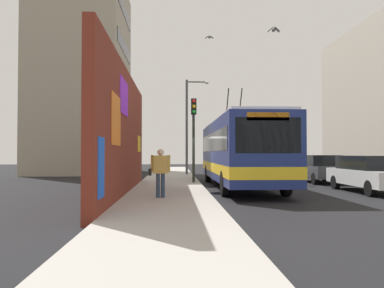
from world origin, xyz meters
name	(u,v)px	position (x,y,z in m)	size (l,w,h in m)	color
ground_plane	(201,186)	(0.00, 0.00, 0.00)	(80.00, 80.00, 0.00)	black
sidewalk_slab	(170,185)	(0.00, 1.60, 0.07)	(48.00, 3.20, 0.15)	#ADA8A0
graffiti_wall	(124,133)	(-4.49, 3.35, 2.47)	(13.05, 0.32, 4.94)	maroon
building_far_left	(83,77)	(13.60, 9.20, 8.20)	(9.90, 7.06, 16.39)	#9E937F
city_bus	(239,150)	(-1.07, -1.80, 1.84)	(11.82, 2.69, 5.08)	navy
parked_car_white	(368,173)	(-3.54, -7.00, 0.84)	(4.94, 1.78, 1.58)	white
parked_car_dark_gray	(320,168)	(2.01, -7.00, 0.83)	(4.21, 1.87, 1.58)	#38383D
parked_car_silver	(288,165)	(8.34, -7.00, 0.83)	(4.20, 1.94, 1.58)	#B7B7BC
pedestrian_near_wall	(160,169)	(-6.43, 1.86, 1.14)	(0.23, 0.75, 1.68)	#2D3F59
traffic_light	(194,126)	(0.47, 0.35, 3.12)	(0.49, 0.28, 4.44)	#2D382D
street_lamp	(189,120)	(8.51, 0.27, 4.11)	(0.44, 1.71, 6.95)	#4C4C51
flying_pigeons	(235,35)	(0.47, -1.84, 8.01)	(9.25, 2.40, 2.52)	#47474C
curbside_puddle	(221,193)	(-3.69, -0.60, 0.00)	(1.10, 1.10, 0.00)	black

